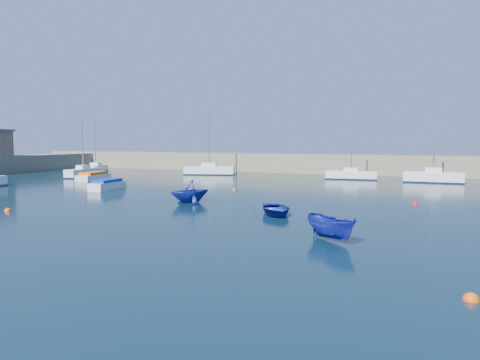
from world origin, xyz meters
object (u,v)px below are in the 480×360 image
at_px(motorboat_2, 93,176).
at_px(dinghy_right, 331,228).
at_px(sailboat_7, 433,177).
at_px(sailboat_6, 351,175).
at_px(dinghy_center, 276,209).
at_px(sailboat_4, 96,168).
at_px(sailboat_3, 83,172).
at_px(dinghy_left, 190,191).
at_px(motorboat_1, 107,185).
at_px(sailboat_5, 209,170).

relative_size(motorboat_2, dinghy_right, 1.58).
bearing_deg(sailboat_7, sailboat_6, 84.82).
bearing_deg(dinghy_center, sailboat_4, 113.14).
height_order(sailboat_3, sailboat_4, sailboat_4).
bearing_deg(motorboat_2, dinghy_left, -38.82).
distance_m(motorboat_1, dinghy_right, 27.75).
relative_size(sailboat_6, sailboat_7, 0.95).
height_order(sailboat_5, motorboat_2, sailboat_5).
bearing_deg(dinghy_center, sailboat_5, 92.79).
distance_m(dinghy_left, dinghy_right, 15.54).
distance_m(sailboat_5, sailboat_6, 18.74).
xyz_separation_m(motorboat_1, dinghy_right, (24.21, -13.57, 0.14)).
bearing_deg(sailboat_6, dinghy_right, -177.23).
xyz_separation_m(sailboat_5, sailboat_6, (18.74, 0.21, -0.08)).
relative_size(sailboat_7, motorboat_1, 1.98).
relative_size(sailboat_4, dinghy_right, 2.47).
distance_m(motorboat_2, dinghy_left, 22.95).
relative_size(sailboat_4, sailboat_7, 0.94).
height_order(sailboat_5, sailboat_6, sailboat_5).
distance_m(sailboat_5, motorboat_1, 20.47).
relative_size(sailboat_6, dinghy_left, 2.42).
xyz_separation_m(sailboat_4, dinghy_center, (36.31, -25.76, -0.18)).
bearing_deg(motorboat_1, sailboat_3, 135.57).
distance_m(sailboat_6, dinghy_left, 26.37).
xyz_separation_m(dinghy_center, dinghy_right, (4.86, -6.01, 0.23)).
relative_size(sailboat_3, motorboat_2, 1.46).
xyz_separation_m(sailboat_5, dinghy_left, (11.29, -25.08, 0.21)).
height_order(sailboat_3, dinghy_left, sailboat_3).
xyz_separation_m(sailboat_4, sailboat_7, (44.94, 1.80, 0.11)).
bearing_deg(motorboat_1, sailboat_5, 85.28).
xyz_separation_m(motorboat_2, dinghy_left, (19.56, -12.00, 0.39)).
distance_m(dinghy_center, dinghy_left, 8.39).
bearing_deg(motorboat_1, sailboat_4, 128.92).
distance_m(sailboat_5, motorboat_2, 15.47).
distance_m(sailboat_7, dinghy_left, 29.60).
bearing_deg(dinghy_right, sailboat_5, 72.95).
bearing_deg(sailboat_5, dinghy_right, -161.95).
distance_m(sailboat_5, dinghy_center, 33.94).
bearing_deg(sailboat_4, motorboat_2, -71.41).
bearing_deg(sailboat_7, dinghy_left, 145.42).
height_order(sailboat_4, dinghy_left, sailboat_4).
bearing_deg(dinghy_left, sailboat_7, 87.04).
distance_m(sailboat_5, dinghy_right, 41.64).
xyz_separation_m(sailboat_5, dinghy_right, (23.98, -34.04, -0.03)).
relative_size(motorboat_1, dinghy_left, 1.29).
bearing_deg(sailboat_3, sailboat_6, 15.46).
xyz_separation_m(sailboat_4, dinghy_right, (41.17, -31.76, 0.05)).
bearing_deg(sailboat_5, dinghy_center, -162.82).
relative_size(motorboat_1, dinghy_center, 1.16).
xyz_separation_m(sailboat_4, dinghy_left, (28.48, -22.80, 0.29)).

